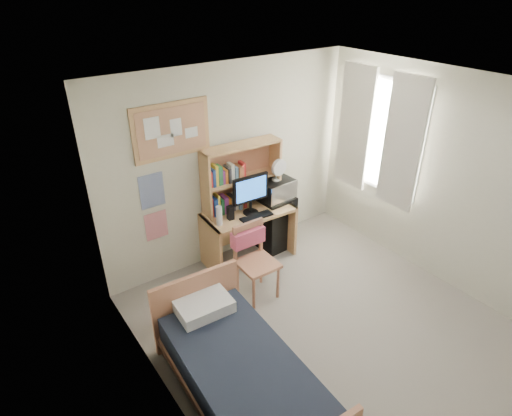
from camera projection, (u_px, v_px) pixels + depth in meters
floor at (338, 337)px, 4.66m from camera, size 3.60×4.20×0.02m
ceiling at (369, 99)px, 3.39m from camera, size 3.60×4.20×0.02m
wall_back at (231, 165)px, 5.52m from camera, size 3.60×0.04×2.60m
wall_left at (179, 315)px, 3.10m from camera, size 0.04×4.20×2.60m
wall_right at (460, 187)px, 4.94m from camera, size 0.04×4.20×2.60m
window_unit at (379, 135)px, 5.63m from camera, size 0.10×1.40×1.70m
curtain_left at (402, 144)px, 5.33m from camera, size 0.04×0.55×1.70m
curtain_right at (355, 128)px, 5.89m from camera, size 0.04×0.55×1.70m
bulletin_board at (172, 130)px, 4.81m from camera, size 0.94×0.03×0.64m
poster_wave at (152, 191)px, 4.97m from camera, size 0.30×0.01×0.42m
poster_japan at (156, 225)px, 5.20m from camera, size 0.28×0.01×0.36m
desk at (249, 235)px, 5.76m from camera, size 1.22×0.66×0.75m
desk_chair at (258, 263)px, 5.03m from camera, size 0.48×0.48×0.95m
mini_fridge at (274, 221)px, 6.04m from camera, size 0.48×0.48×0.78m
bed at (243, 381)px, 3.85m from camera, size 1.03×1.89×0.51m
hutch at (242, 176)px, 5.48m from camera, size 1.08×0.33×0.87m
monitor at (251, 195)px, 5.41m from camera, size 0.50×0.06×0.53m
keyboard at (257, 217)px, 5.43m from camera, size 0.44×0.16×0.02m
speaker_left at (230, 213)px, 5.35m from camera, size 0.08×0.08×0.18m
speaker_right at (270, 201)px, 5.64m from camera, size 0.07×0.07×0.17m
water_bottle at (219, 216)px, 5.22m from camera, size 0.08×0.08×0.25m
hoodie at (248, 237)px, 5.05m from camera, size 0.42×0.14×0.20m
microwave at (276, 189)px, 5.77m from camera, size 0.47×0.36×0.26m
desk_fan at (276, 170)px, 5.64m from camera, size 0.23×0.23×0.28m
pillow at (204, 306)px, 4.25m from camera, size 0.56×0.41×0.13m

